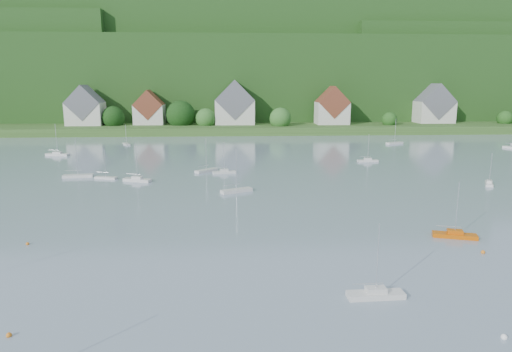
# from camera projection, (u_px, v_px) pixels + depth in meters

# --- Properties ---
(far_shore_strip) EXTENTS (600.00, 60.00, 3.00)m
(far_shore_strip) POSITION_uv_depth(u_px,v_px,m) (223.00, 125.00, 200.18)
(far_shore_strip) COLOR #32501E
(far_shore_strip) RESTS_ON ground
(forested_ridge) EXTENTS (620.00, 181.22, 69.89)m
(forested_ridge) POSITION_uv_depth(u_px,v_px,m) (225.00, 77.00, 263.01)
(forested_ridge) COLOR #193B13
(forested_ridge) RESTS_ON ground
(village_building_0) EXTENTS (14.00, 10.40, 16.00)m
(village_building_0) POSITION_uv_depth(u_px,v_px,m) (85.00, 109.00, 182.77)
(village_building_0) COLOR beige
(village_building_0) RESTS_ON far_shore_strip
(village_building_1) EXTENTS (12.00, 9.36, 14.00)m
(village_building_1) POSITION_uv_depth(u_px,v_px,m) (149.00, 110.00, 186.28)
(village_building_1) COLOR beige
(village_building_1) RESTS_ON far_shore_strip
(village_building_2) EXTENTS (16.00, 11.44, 18.00)m
(village_building_2) POSITION_uv_depth(u_px,v_px,m) (235.00, 106.00, 186.97)
(village_building_2) COLOR beige
(village_building_2) RESTS_ON far_shore_strip
(village_building_3) EXTENTS (13.00, 10.40, 15.50)m
(village_building_3) POSITION_uv_depth(u_px,v_px,m) (332.00, 108.00, 187.43)
(village_building_3) COLOR beige
(village_building_3) RESTS_ON far_shore_strip
(village_building_4) EXTENTS (15.00, 10.40, 16.50)m
(village_building_4) POSITION_uv_depth(u_px,v_px,m) (434.00, 107.00, 193.84)
(village_building_4) COLOR beige
(village_building_4) RESTS_ON far_shore_strip
(near_sailboat_3) EXTENTS (5.36, 1.67, 7.17)m
(near_sailboat_3) POSITION_uv_depth(u_px,v_px,m) (376.00, 294.00, 42.22)
(near_sailboat_3) COLOR silver
(near_sailboat_3) RESTS_ON ground
(near_sailboat_5) EXTENTS (5.64, 3.06, 7.33)m
(near_sailboat_5) POSITION_uv_depth(u_px,v_px,m) (455.00, 234.00, 58.72)
(near_sailboat_5) COLOR #C25206
(near_sailboat_5) RESTS_ON ground
(mooring_buoy_0) EXTENTS (0.44, 0.44, 0.44)m
(mooring_buoy_0) POSITION_uv_depth(u_px,v_px,m) (9.00, 337.00, 35.80)
(mooring_buoy_0) COLOR orange
(mooring_buoy_0) RESTS_ON ground
(mooring_buoy_1) EXTENTS (0.51, 0.51, 0.51)m
(mooring_buoy_1) POSITION_uv_depth(u_px,v_px,m) (504.00, 339.00, 35.48)
(mooring_buoy_1) COLOR white
(mooring_buoy_1) RESTS_ON ground
(mooring_buoy_2) EXTENTS (0.48, 0.48, 0.48)m
(mooring_buoy_2) POSITION_uv_depth(u_px,v_px,m) (483.00, 253.00, 53.36)
(mooring_buoy_2) COLOR orange
(mooring_buoy_2) RESTS_ON ground
(mooring_buoy_3) EXTENTS (0.42, 0.42, 0.42)m
(mooring_buoy_3) POSITION_uv_depth(u_px,v_px,m) (28.00, 245.00, 56.20)
(mooring_buoy_3) COLOR orange
(mooring_buoy_3) RESTS_ON ground
(far_sailboat_cluster) EXTENTS (197.55, 72.32, 8.71)m
(far_sailboat_cluster) POSITION_uv_depth(u_px,v_px,m) (230.00, 158.00, 118.72)
(far_sailboat_cluster) COLOR silver
(far_sailboat_cluster) RESTS_ON ground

